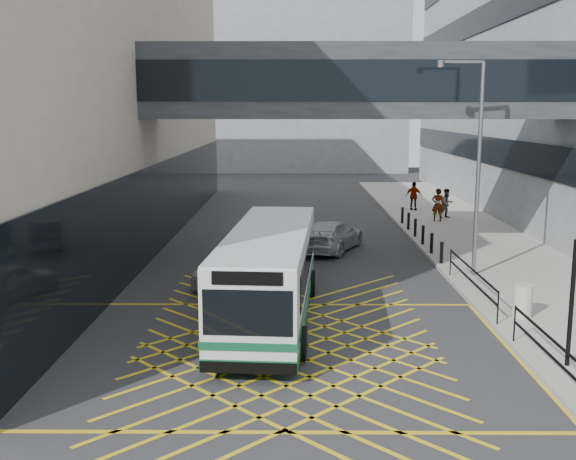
{
  "coord_description": "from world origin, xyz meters",
  "views": [
    {
      "loc": [
        0.15,
        -16.99,
        6.31
      ],
      "look_at": [
        0.0,
        4.0,
        2.6
      ],
      "focal_mm": 42.0,
      "sensor_mm": 36.0,
      "label": 1
    }
  ],
  "objects_px": {
    "car_white": "(220,281)",
    "pedestrian_a": "(438,205)",
    "litter_bin": "(522,301)",
    "street_lamp": "(474,156)",
    "pedestrian_c": "(414,196)",
    "car_dark": "(277,235)",
    "bus": "(270,272)",
    "pedestrian_b": "(447,203)",
    "car_silver": "(331,235)"
  },
  "relations": [
    {
      "from": "car_white",
      "to": "pedestrian_a",
      "type": "bearing_deg",
      "value": -142.65
    },
    {
      "from": "litter_bin",
      "to": "street_lamp",
      "type": "bearing_deg",
      "value": 92.56
    },
    {
      "from": "pedestrian_a",
      "to": "pedestrian_c",
      "type": "relative_size",
      "value": 1.04
    },
    {
      "from": "car_dark",
      "to": "pedestrian_a",
      "type": "bearing_deg",
      "value": -121.29
    },
    {
      "from": "car_white",
      "to": "car_dark",
      "type": "bearing_deg",
      "value": -120.1
    },
    {
      "from": "car_dark",
      "to": "car_white",
      "type": "bearing_deg",
      "value": 97.78
    },
    {
      "from": "bus",
      "to": "pedestrian_b",
      "type": "bearing_deg",
      "value": 66.96
    },
    {
      "from": "street_lamp",
      "to": "pedestrian_a",
      "type": "xyz_separation_m",
      "value": [
        1.48,
        12.75,
        -3.61
      ]
    },
    {
      "from": "car_dark",
      "to": "street_lamp",
      "type": "xyz_separation_m",
      "value": [
        7.47,
        -5.44,
        4.03
      ]
    },
    {
      "from": "pedestrian_b",
      "to": "litter_bin",
      "type": "bearing_deg",
      "value": -120.62
    },
    {
      "from": "bus",
      "to": "pedestrian_b",
      "type": "height_order",
      "value": "bus"
    },
    {
      "from": "pedestrian_a",
      "to": "pedestrian_c",
      "type": "height_order",
      "value": "pedestrian_a"
    },
    {
      "from": "car_white",
      "to": "pedestrian_c",
      "type": "bearing_deg",
      "value": -135.27
    },
    {
      "from": "bus",
      "to": "pedestrian_c",
      "type": "height_order",
      "value": "bus"
    },
    {
      "from": "bus",
      "to": "street_lamp",
      "type": "bearing_deg",
      "value": 38.77
    },
    {
      "from": "bus",
      "to": "car_dark",
      "type": "bearing_deg",
      "value": 94.15
    },
    {
      "from": "pedestrian_b",
      "to": "bus",
      "type": "bearing_deg",
      "value": -141.49
    },
    {
      "from": "car_white",
      "to": "car_dark",
      "type": "relative_size",
      "value": 0.95
    },
    {
      "from": "bus",
      "to": "street_lamp",
      "type": "height_order",
      "value": "street_lamp"
    },
    {
      "from": "car_white",
      "to": "car_dark",
      "type": "xyz_separation_m",
      "value": [
        1.73,
        8.38,
        0.02
      ]
    },
    {
      "from": "street_lamp",
      "to": "pedestrian_c",
      "type": "height_order",
      "value": "street_lamp"
    },
    {
      "from": "car_silver",
      "to": "pedestrian_c",
      "type": "height_order",
      "value": "pedestrian_c"
    },
    {
      "from": "bus",
      "to": "car_silver",
      "type": "relative_size",
      "value": 2.15
    },
    {
      "from": "bus",
      "to": "litter_bin",
      "type": "bearing_deg",
      "value": 2.78
    },
    {
      "from": "car_white",
      "to": "car_silver",
      "type": "bearing_deg",
      "value": -135.77
    },
    {
      "from": "car_silver",
      "to": "pedestrian_b",
      "type": "xyz_separation_m",
      "value": [
        7.25,
        8.69,
        0.27
      ]
    },
    {
      "from": "car_white",
      "to": "bus",
      "type": "bearing_deg",
      "value": 110.17
    },
    {
      "from": "car_white",
      "to": "pedestrian_c",
      "type": "xyz_separation_m",
      "value": [
        10.1,
        19.94,
        0.4
      ]
    },
    {
      "from": "street_lamp",
      "to": "litter_bin",
      "type": "xyz_separation_m",
      "value": [
        0.24,
        -5.32,
        -4.03
      ]
    },
    {
      "from": "car_dark",
      "to": "pedestrian_a",
      "type": "relative_size",
      "value": 2.3
    },
    {
      "from": "pedestrian_c",
      "to": "pedestrian_a",
      "type": "bearing_deg",
      "value": 120.64
    },
    {
      "from": "pedestrian_b",
      "to": "car_silver",
      "type": "bearing_deg",
      "value": -154.43
    },
    {
      "from": "litter_bin",
      "to": "pedestrian_b",
      "type": "bearing_deg",
      "value": 83.96
    },
    {
      "from": "car_silver",
      "to": "pedestrian_a",
      "type": "bearing_deg",
      "value": -109.09
    },
    {
      "from": "car_silver",
      "to": "pedestrian_b",
      "type": "relative_size",
      "value": 2.79
    },
    {
      "from": "car_dark",
      "to": "pedestrian_b",
      "type": "relative_size",
      "value": 2.51
    },
    {
      "from": "car_white",
      "to": "pedestrian_b",
      "type": "xyz_separation_m",
      "value": [
        11.47,
        16.84,
        0.36
      ]
    },
    {
      "from": "bus",
      "to": "pedestrian_b",
      "type": "distance_m",
      "value": 21.4
    },
    {
      "from": "car_dark",
      "to": "street_lamp",
      "type": "bearing_deg",
      "value": 163.37
    },
    {
      "from": "car_silver",
      "to": "street_lamp",
      "type": "xyz_separation_m",
      "value": [
        4.98,
        -5.22,
        3.96
      ]
    },
    {
      "from": "car_dark",
      "to": "car_silver",
      "type": "relative_size",
      "value": 0.9
    },
    {
      "from": "car_silver",
      "to": "car_dark",
      "type": "bearing_deg",
      "value": 16.37
    },
    {
      "from": "litter_bin",
      "to": "pedestrian_b",
      "type": "xyz_separation_m",
      "value": [
        2.03,
        19.22,
        0.35
      ]
    },
    {
      "from": "car_silver",
      "to": "pedestrian_b",
      "type": "height_order",
      "value": "pedestrian_b"
    },
    {
      "from": "car_white",
      "to": "pedestrian_b",
      "type": "bearing_deg",
      "value": -142.67
    },
    {
      "from": "pedestrian_b",
      "to": "car_white",
      "type": "bearing_deg",
      "value": -148.84
    },
    {
      "from": "car_silver",
      "to": "pedestrian_c",
      "type": "relative_size",
      "value": 2.66
    },
    {
      "from": "bus",
      "to": "car_silver",
      "type": "distance_m",
      "value": 10.7
    },
    {
      "from": "bus",
      "to": "pedestrian_b",
      "type": "relative_size",
      "value": 6.0
    },
    {
      "from": "bus",
      "to": "pedestrian_a",
      "type": "height_order",
      "value": "bus"
    }
  ]
}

